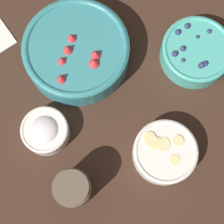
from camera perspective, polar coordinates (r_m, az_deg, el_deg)
ground_plane at (r=0.95m, az=0.97°, el=0.23°), size 4.00×4.00×0.00m
bowl_strawberries at (r=0.96m, az=-5.44°, el=9.22°), size 0.27×0.27×0.10m
bowl_blueberries at (r=0.99m, az=12.68°, el=8.94°), size 0.18×0.18×0.06m
bowl_bananas at (r=0.91m, az=8.02°, el=-6.10°), size 0.15×0.15×0.06m
bowl_cream at (r=0.92m, az=-10.15°, el=-2.84°), size 0.11×0.11×0.06m
jar_chocolate at (r=0.88m, az=-5.92°, el=-11.53°), size 0.09×0.09×0.10m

